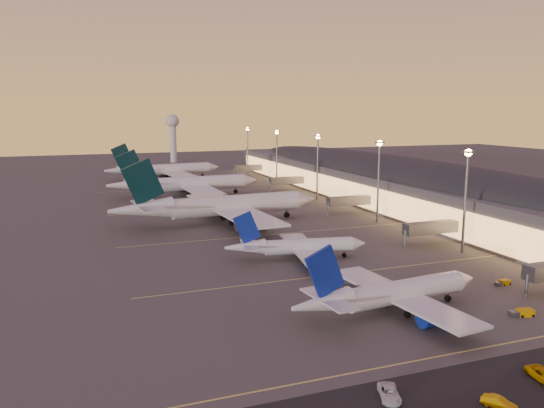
% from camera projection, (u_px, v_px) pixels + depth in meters
% --- Properties ---
extents(ground, '(700.00, 700.00, 0.00)m').
position_uv_depth(ground, '(333.00, 267.00, 120.08)').
color(ground, '#44413E').
extents(airliner_narrow_south, '(38.95, 34.96, 13.90)m').
position_uv_depth(airliner_narrow_south, '(391.00, 294.00, 92.18)').
color(airliner_narrow_south, silver).
rests_on(airliner_narrow_south, ground).
extents(airliner_narrow_north, '(34.18, 30.89, 12.23)m').
position_uv_depth(airliner_narrow_north, '(297.00, 247.00, 125.69)').
color(airliner_narrow_north, silver).
rests_on(airliner_narrow_north, ground).
extents(airliner_wide_near, '(67.35, 61.47, 21.55)m').
position_uv_depth(airliner_wide_near, '(220.00, 206.00, 165.37)').
color(airliner_wide_near, silver).
rests_on(airliner_wide_near, ground).
extents(airliner_wide_mid, '(62.57, 56.88, 20.05)m').
position_uv_depth(airliner_wide_mid, '(185.00, 184.00, 218.27)').
color(airliner_wide_mid, silver).
rests_on(airliner_wide_mid, ground).
extents(airliner_wide_far, '(59.75, 54.75, 19.11)m').
position_uv_depth(airliner_wide_far, '(164.00, 170.00, 272.84)').
color(airliner_wide_far, silver).
rests_on(airliner_wide_far, ground).
extents(terminal_building, '(56.35, 255.00, 17.46)m').
position_uv_depth(terminal_building, '(391.00, 179.00, 206.64)').
color(terminal_building, '#4D4D52').
rests_on(terminal_building, ground).
extents(light_masts, '(2.20, 217.20, 25.90)m').
position_uv_depth(light_masts, '(342.00, 160.00, 189.36)').
color(light_masts, slate).
rests_on(light_masts, ground).
extents(radar_tower, '(9.00, 9.00, 32.50)m').
position_uv_depth(radar_tower, '(173.00, 130.00, 359.67)').
color(radar_tower, silver).
rests_on(radar_tower, ground).
extents(service_lane, '(260.00, 16.00, 0.01)m').
position_uv_depth(service_lane, '(530.00, 386.00, 68.39)').
color(service_lane, black).
rests_on(service_lane, ground).
extents(lane_markings, '(90.00, 180.36, 0.00)m').
position_uv_depth(lane_markings, '(272.00, 230.00, 156.99)').
color(lane_markings, '#D8C659').
rests_on(lane_markings, ground).
extents(baggage_tug_a, '(4.33, 2.54, 1.21)m').
position_uv_depth(baggage_tug_a, '(522.00, 313.00, 91.61)').
color(baggage_tug_a, '#CE9000').
rests_on(baggage_tug_a, ground).
extents(baggage_tug_b, '(3.52, 1.74, 1.01)m').
position_uv_depth(baggage_tug_b, '(503.00, 283.00, 107.92)').
color(baggage_tug_b, '#CE9000').
rests_on(baggage_tug_b, ground).
extents(service_van_a, '(3.96, 5.49, 1.39)m').
position_uv_depth(service_van_a, '(389.00, 393.00, 65.33)').
color(service_van_a, silver).
rests_on(service_van_a, ground).
extents(service_van_b, '(3.16, 4.30, 1.35)m').
position_uv_depth(service_van_b, '(499.00, 403.00, 63.15)').
color(service_van_b, '#CE9000').
rests_on(service_van_b, ground).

